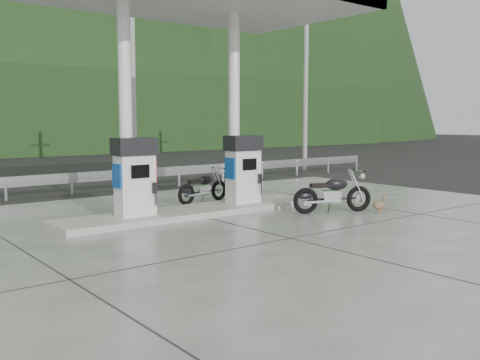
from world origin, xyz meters
TOP-DOWN VIEW (x-y plane):
  - ground at (0.00, 0.00)m, footprint 160.00×160.00m
  - forecourt_apron at (0.00, 0.00)m, footprint 18.00×14.00m
  - pump_island at (0.00, 2.50)m, footprint 7.00×1.40m
  - gas_pump_left at (-1.60, 2.50)m, footprint 0.95×0.55m
  - gas_pump_right at (1.60, 2.50)m, footprint 0.95×0.55m
  - canopy_column_left at (-1.60, 2.90)m, footprint 0.30×0.30m
  - canopy_column_right at (1.60, 2.90)m, footprint 0.30×0.30m
  - guardrail at (0.00, 8.00)m, footprint 26.00×0.16m
  - road at (0.00, 11.50)m, footprint 60.00×7.00m
  - utility_pole_b at (2.00, 9.50)m, footprint 0.22×0.22m
  - utility_pole_c at (11.00, 9.50)m, footprint 0.22×0.22m
  - motorcycle_left at (1.34, 4.02)m, footprint 1.84×0.86m
  - motorcycle_right at (2.97, 0.55)m, footprint 2.08×1.38m
  - duck at (3.90, -0.21)m, footprint 0.48×0.14m

SIDE VIEW (x-z plane):
  - ground at x=0.00m, z-range 0.00..0.00m
  - road at x=0.00m, z-range 0.00..0.01m
  - forecourt_apron at x=0.00m, z-range 0.00..0.02m
  - pump_island at x=0.00m, z-range 0.02..0.17m
  - duck at x=3.90m, z-range 0.02..0.36m
  - motorcycle_left at x=1.34m, z-range 0.02..0.86m
  - motorcycle_right at x=2.97m, z-range 0.02..0.97m
  - guardrail at x=0.00m, z-range 0.00..1.42m
  - gas_pump_left at x=-1.60m, z-range 0.17..1.97m
  - gas_pump_right at x=1.60m, z-range 0.17..1.97m
  - canopy_column_left at x=-1.60m, z-range 0.17..5.17m
  - canopy_column_right at x=1.60m, z-range 0.17..5.17m
  - utility_pole_b at x=2.00m, z-range 0.00..8.00m
  - utility_pole_c at x=11.00m, z-range 0.00..8.00m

